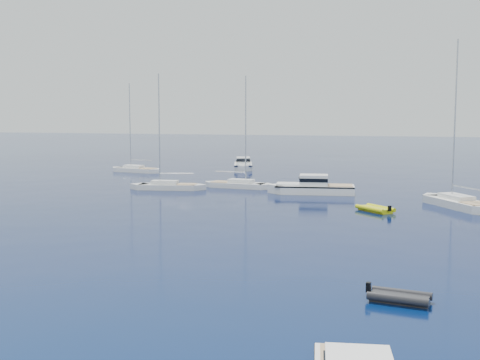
% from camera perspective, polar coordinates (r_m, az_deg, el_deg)
% --- Properties ---
extents(ground, '(400.00, 400.00, 0.00)m').
position_cam_1_polar(ground, '(34.93, -6.64, -7.70)').
color(ground, '#071F49').
rests_on(ground, ground).
extents(motor_cruiser_centre, '(10.07, 4.29, 2.56)m').
position_cam_1_polar(motor_cruiser_centre, '(64.46, 6.75, -1.27)').
color(motor_cruiser_centre, white).
rests_on(motor_cruiser_centre, ground).
extents(motor_cruiser_horizon, '(5.01, 9.20, 2.31)m').
position_cam_1_polar(motor_cruiser_horizon, '(92.13, 0.30, 1.03)').
color(motor_cruiser_horizon, white).
rests_on(motor_cruiser_horizon, ground).
extents(sailboat_mid_r, '(7.92, 10.45, 15.57)m').
position_cam_1_polar(sailboat_mid_r, '(58.12, 19.82, -2.42)').
color(sailboat_mid_r, silver).
rests_on(sailboat_mid_r, ground).
extents(sailboat_mid_l, '(9.25, 3.86, 13.20)m').
position_cam_1_polar(sailboat_mid_l, '(67.99, -6.77, -0.88)').
color(sailboat_mid_l, silver).
rests_on(sailboat_mid_l, ground).
extents(sailboat_centre, '(9.06, 3.18, 13.04)m').
position_cam_1_polar(sailboat_centre, '(69.04, -0.16, -0.73)').
color(sailboat_centre, silver).
rests_on(sailboat_centre, ground).
extents(sailboat_far_l, '(9.24, 4.14, 13.15)m').
position_cam_1_polar(sailboat_far_l, '(88.83, -9.74, 0.74)').
color(sailboat_far_l, white).
rests_on(sailboat_far_l, ground).
extents(tender_yellow, '(3.90, 3.92, 0.95)m').
position_cam_1_polar(tender_yellow, '(53.67, 12.55, -2.90)').
color(tender_yellow, '#C7CE0C').
rests_on(tender_yellow, ground).
extents(tender_grey_near, '(3.05, 2.07, 0.95)m').
position_cam_1_polar(tender_grey_near, '(28.60, 14.73, -11.03)').
color(tender_grey_near, black).
rests_on(tender_grey_near, ground).
extents(tender_grey_far, '(4.46, 3.33, 0.95)m').
position_cam_1_polar(tender_grey_far, '(90.60, -10.46, 0.84)').
color(tender_grey_far, black).
rests_on(tender_grey_far, ground).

